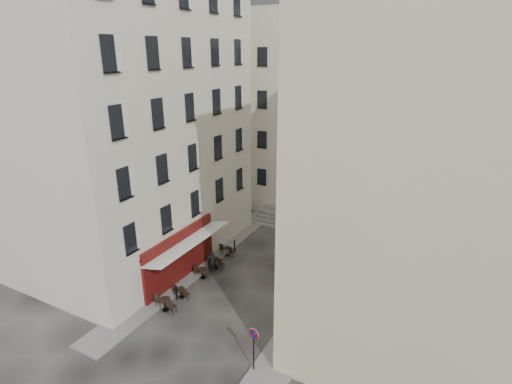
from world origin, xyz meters
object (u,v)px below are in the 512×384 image
Objects in this scene: no_parking_sign at (254,342)px; bistro_table_b at (181,292)px; bistro_table_a at (166,303)px; pedestrian at (212,261)px.

no_parking_sign is 7.64m from bistro_table_b.
no_parking_sign is at bearing -14.36° from bistro_table_a.
bistro_table_b is (0.01, 1.48, -0.10)m from bistro_table_a.
pedestrian is (-0.08, 3.52, 0.38)m from bistro_table_b.
no_parking_sign is 1.54× the size of pedestrian.
bistro_table_a is (-6.81, 1.74, -1.21)m from no_parking_sign.
pedestrian reaches higher than bistro_table_a.
bistro_table_a is 0.90× the size of pedestrian.
pedestrian is (-6.87, 6.74, -0.94)m from no_parking_sign.
pedestrian is (-0.07, 5.00, 0.28)m from bistro_table_a.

